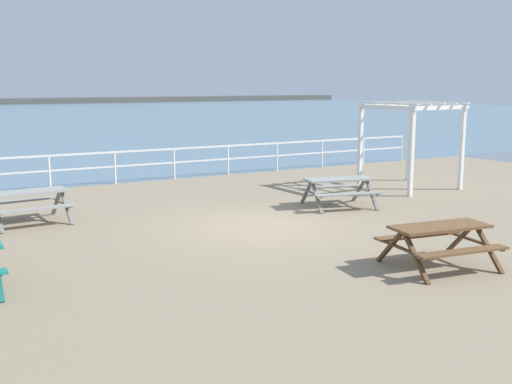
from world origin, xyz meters
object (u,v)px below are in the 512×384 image
object	(u,v)px
picnic_table_mid_centre	(28,199)
picnic_table_far_left	(440,236)
picnic_table_far_right	(339,185)
lattice_pergola	(411,125)

from	to	relation	value
picnic_table_mid_centre	picnic_table_far_left	bearing A→B (deg)	-57.09
picnic_table_far_left	picnic_table_far_right	size ratio (longest dim) A/B	0.94
picnic_table_far_right	lattice_pergola	distance (m)	4.32
picnic_table_mid_centre	picnic_table_far_right	xyz separation A→B (m)	(7.59, -2.05, 0.00)
picnic_table_far_right	picnic_table_far_left	bearing A→B (deg)	-94.98
picnic_table_mid_centre	lattice_pergola	xyz separation A→B (m)	(11.43, -0.65, 1.41)
picnic_table_mid_centre	picnic_table_far_left	size ratio (longest dim) A/B	0.96
lattice_pergola	picnic_table_far_right	bearing A→B (deg)	-162.77
picnic_table_mid_centre	picnic_table_far_right	distance (m)	7.86
picnic_table_mid_centre	picnic_table_far_right	size ratio (longest dim) A/B	0.91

